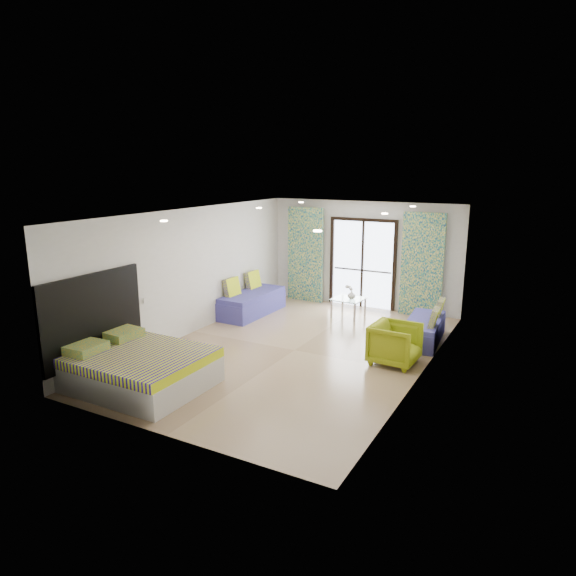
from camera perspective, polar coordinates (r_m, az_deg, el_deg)
The scene contains 24 objects.
floor at distance 10.22m, azimuth 0.74°, elevation -6.93°, with size 5.00×7.50×0.01m, color #937657, non-canonical shape.
ceiling at distance 9.62m, azimuth 0.79°, elevation 8.33°, with size 5.00×7.50×0.01m, color silver, non-canonical shape.
wall_back at distance 13.20m, azimuth 8.35°, elevation 3.68°, with size 5.00×0.01×2.70m, color silver, non-canonical shape.
wall_front at distance 6.86m, azimuth -13.99°, elevation -5.77°, with size 5.00×0.01×2.70m, color silver, non-canonical shape.
wall_left at distance 11.18m, azimuth -10.66°, elevation 1.83°, with size 0.01×7.50×2.70m, color silver, non-canonical shape.
wall_right at distance 8.98m, azimuth 15.05°, elevation -1.25°, with size 0.01×7.50×2.70m, color silver, non-canonical shape.
balcony_door at distance 13.19m, azimuth 8.29°, elevation 3.27°, with size 1.76×0.08×2.28m.
balcony_rail at distance 13.26m, azimuth 8.26°, elevation 1.97°, with size 1.52×0.03×0.04m, color #595451.
curtain_left at distance 13.66m, azimuth 1.95°, elevation 3.72°, with size 1.00×0.10×2.50m, color beige.
curtain_right at distance 12.61m, azimuth 14.67°, elevation 2.47°, with size 1.00×0.10×2.50m, color beige.
downlight_a at distance 8.77m, azimuth -13.63°, elevation 7.26°, with size 0.12×0.12×0.02m, color #FFE0B2.
downlight_b at distance 7.22m, azimuth 3.31°, elevation 6.35°, with size 0.12×0.12×0.02m, color #FFE0B2.
downlight_c at distance 11.17m, azimuth -3.25°, elevation 8.87°, with size 0.12×0.12×0.02m, color #FFE0B2.
downlight_d at distance 10.00m, azimuth 10.70°, elevation 8.13°, with size 0.12×0.12×0.02m, color #FFE0B2.
downlight_e at distance 12.92m, azimuth 1.46°, elevation 9.51°, with size 0.12×0.12×0.02m, color #FFE0B2.
downlight_f at distance 11.92m, azimuth 13.70°, elevation 8.80°, with size 0.12×0.12×0.02m, color #FFE0B2.
headboard at distance 9.35m, azimuth -20.81°, elevation -3.02°, with size 0.06×2.10×1.50m, color black.
switch_plate at distance 10.17m, azimuth -15.57°, elevation -1.33°, with size 0.02×0.10×0.10m, color silver.
bed at distance 8.89m, azimuth -16.19°, elevation -8.56°, with size 2.14×1.75×0.74m.
daybed_left at distance 12.60m, azimuth -4.06°, elevation -1.56°, with size 0.80×1.98×0.97m.
daybed_right at distance 11.01m, azimuth 14.92°, elevation -4.45°, with size 0.80×1.75×0.84m.
coffee_table at distance 12.38m, azimuth 6.75°, elevation -1.38°, with size 0.74×0.74×0.80m.
vase at distance 12.33m, azimuth 7.08°, elevation -0.75°, with size 0.19×0.20×0.19m, color white.
armchair at distance 9.63m, azimuth 11.82°, elevation -5.87°, with size 0.81×0.76×0.84m, color #8C9C14.
Camera 1 is at (4.43, -8.49, 3.56)m, focal length 32.00 mm.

